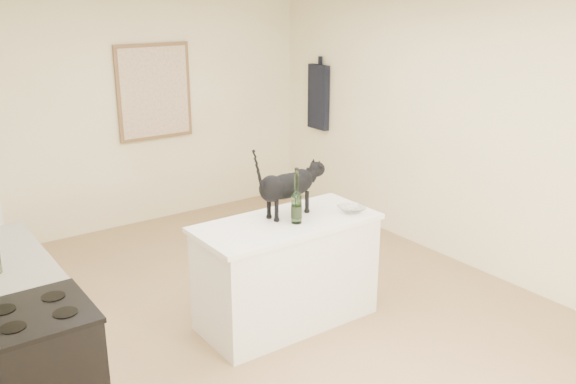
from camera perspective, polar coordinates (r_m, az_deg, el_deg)
The scene contains 14 objects.
floor at distance 5.44m, azimuth -2.25°, elevation -11.17°, with size 5.50×5.50×0.00m, color #9E8054.
wall_back at distance 7.34m, azimuth -14.36°, elevation 6.83°, with size 4.50×4.50×0.00m, color #FBEDC2.
wall_right at distance 6.42m, azimuth 14.70°, elevation 5.24°, with size 5.50×5.50×0.00m, color #FBEDC2.
island_base at distance 5.15m, azimuth -0.13°, elevation -7.56°, with size 1.44×0.67×0.86m, color white.
island_top at distance 4.97m, azimuth -0.13°, elevation -2.88°, with size 1.50×0.70×0.04m, color white.
left_cabinets at distance 4.87m, azimuth -24.33°, elevation -10.89°, with size 0.60×1.40×0.86m, color white.
left_countertop at distance 4.68m, azimuth -25.03°, elevation -6.04°, with size 0.62×1.44×0.04m, color gray.
stove at distance 4.09m, azimuth -21.60°, elevation -16.01°, with size 0.60×0.60×0.90m, color black.
artwork_frame at distance 7.39m, azimuth -12.24°, elevation 9.02°, with size 0.90×0.03×1.10m, color brown.
artwork_canvas at distance 7.37m, azimuth -12.18°, elevation 9.00°, with size 0.82×0.00×1.02m, color beige.
hanging_garment at distance 7.80m, azimuth 2.83°, elevation 8.74°, with size 0.08×0.34×0.80m, color black.
black_cat at distance 5.00m, azimuth -0.08°, elevation 0.26°, with size 0.65×0.20×0.46m, color black, non-canonical shape.
wine_bottle at distance 4.85m, azimuth 0.79°, elevation -0.65°, with size 0.09×0.09×0.40m, color #265321.
glass_bowl at distance 5.16m, azimuth 5.86°, elevation -1.62°, with size 0.22×0.22×0.05m, color silver.
Camera 1 is at (-2.59, -3.99, 2.65)m, focal length 38.51 mm.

